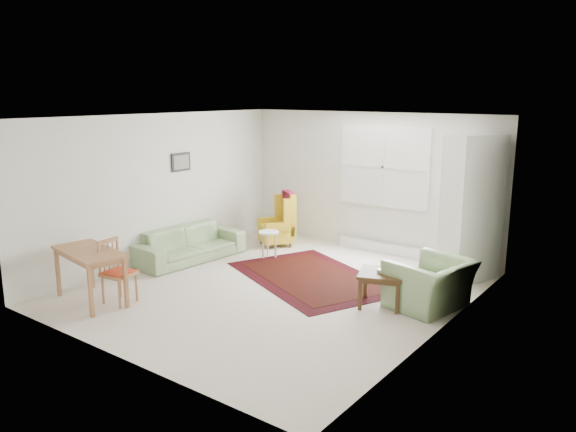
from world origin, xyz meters
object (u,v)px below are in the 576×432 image
Objects in this scene: stool at (269,244)px; desk_chair at (119,272)px; sofa at (189,238)px; desk at (91,276)px; coffee_table at (381,289)px; armchair at (430,279)px; cabinet at (472,208)px; wingback_chair at (276,219)px.

stool is 0.54× the size of desk_chair.
sofa is 1.67× the size of desk.
sofa is at bearing 99.70° from desk.
desk_chair reaches higher than coffee_table.
cabinet is at bearing -167.22° from armchair.
armchair is 2.15× the size of stool.
cabinet is at bearing -48.89° from desk_chair.
desk reaches higher than coffee_table.
cabinet reaches higher than coffee_table.
desk_chair is (-2.92, -2.05, 0.20)m from coffee_table.
stool is 2.94m from desk_chair.
desk_chair is at bearing 31.67° from desk.
armchair is at bearing 29.96° from coffee_table.
desk is (-0.63, -3.13, 0.13)m from stool.
sofa is 2.23m from desk.
sofa is 1.38m from stool.
wingback_chair is 0.46× the size of cabinet.
cabinet is (0.56, 1.82, 0.88)m from coffee_table.
desk reaches higher than stool.
wingback_chair is at bearing -151.79° from cabinet.
cabinet reaches higher than sofa.
stool is (0.40, -0.71, -0.27)m from wingback_chair.
armchair is 4.62m from desk.
armchair is at bearing -62.59° from desk_chair.
desk is (0.38, -2.20, -0.02)m from sofa.
wingback_chair is 3.84m from desk.
sofa is 4.22m from armchair.
sofa is 3.35× the size of coffee_table.
desk is at bearing -145.26° from coffee_table.
desk_chair is at bearing -155.38° from sofa.
coffee_table is at bearing -18.09° from stool.
stool is 0.21× the size of cabinet.
desk_chair is at bearing -54.32° from wingback_chair.
wingback_chair is at bearing 119.42° from stool.
cabinet is at bearing -61.02° from sofa.
coffee_table is at bearing 34.74° from desk.
stool is at bearing 161.91° from coffee_table.
wingback_chair is 1.16× the size of desk_chair.
stool is at bearing -42.42° from sofa.
desk is (-3.82, -4.08, -0.75)m from cabinet.
sofa reaches higher than coffee_table.
armchair reaches higher than stool.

